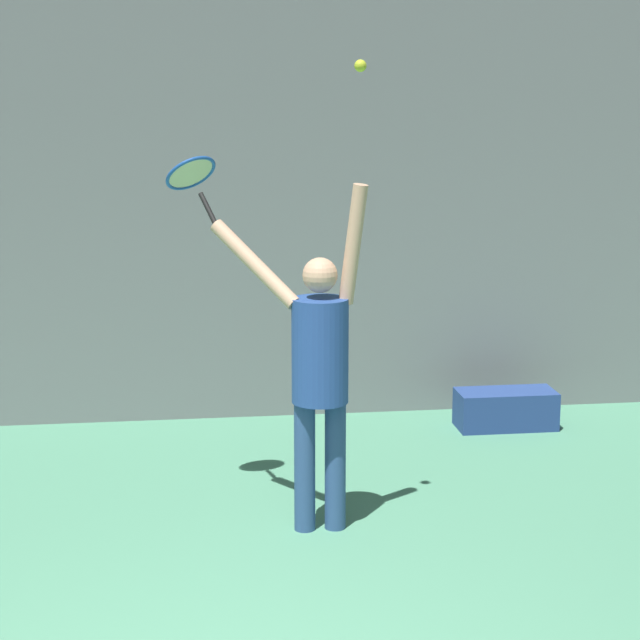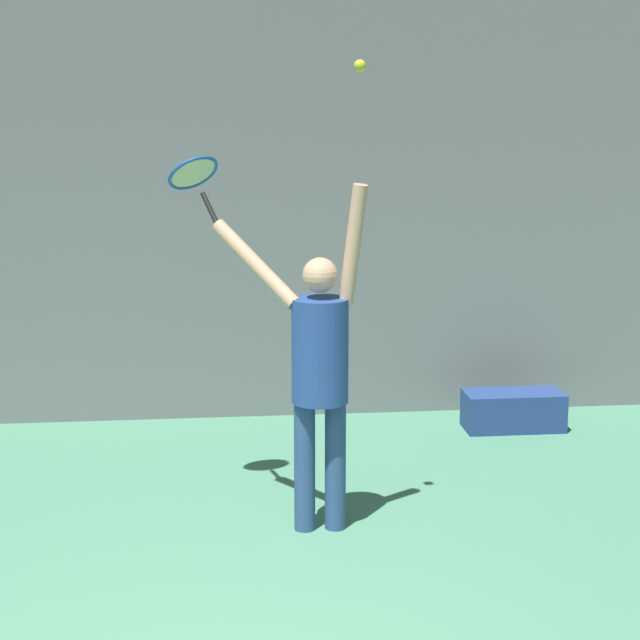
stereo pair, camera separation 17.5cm
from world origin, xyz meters
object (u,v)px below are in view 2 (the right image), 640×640
equipment_bag (513,410)px  tennis_ball (360,66)px  tennis_player (318,362)px  tennis_racket (194,176)px

equipment_bag → tennis_ball: bearing=-126.7°
tennis_player → equipment_bag: bearing=47.5°
tennis_ball → equipment_bag: (1.55, 2.08, -2.66)m
tennis_racket → equipment_bag: 3.47m
equipment_bag → tennis_racket: bearing=-151.1°
tennis_player → tennis_ball: (0.22, -0.15, 1.75)m
tennis_racket → tennis_ball: 1.35m
tennis_player → tennis_racket: (-0.72, 0.56, 1.08)m
tennis_racket → equipment_bag: (2.49, 1.37, -1.99)m
tennis_player → tennis_racket: size_ratio=4.88×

